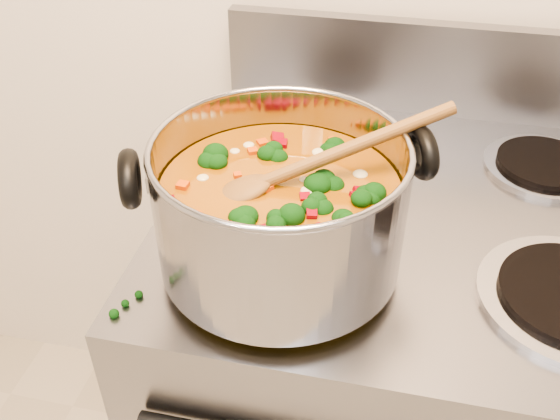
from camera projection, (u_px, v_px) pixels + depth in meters
The scene contains 4 objects.
electric_range at pixel (392, 403), 1.15m from camera, with size 0.73×0.66×1.08m.
stockpot at pixel (280, 209), 0.73m from camera, with size 0.35×0.29×0.18m.
wooden_spoon at pixel (296, 170), 0.70m from camera, with size 0.27×0.15×0.10m.
cooktop_crumbs at pixel (236, 265), 0.78m from camera, with size 0.33×0.27×0.01m.
Camera 1 is at (0.02, 0.43, 1.45)m, focal length 40.00 mm.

